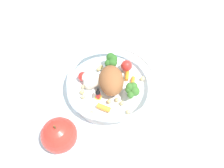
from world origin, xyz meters
The scene contains 3 objects.
ground_plane centered at (0.00, 0.00, 0.00)m, with size 2.40×2.40×0.00m, color silver.
food_container centered at (-0.01, 0.01, 0.03)m, with size 0.22×0.22×0.07m.
loose_apple centered at (-0.07, -0.15, 0.04)m, with size 0.08×0.08×0.09m.
Camera 1 is at (0.09, -0.28, 0.51)m, focal length 37.11 mm.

